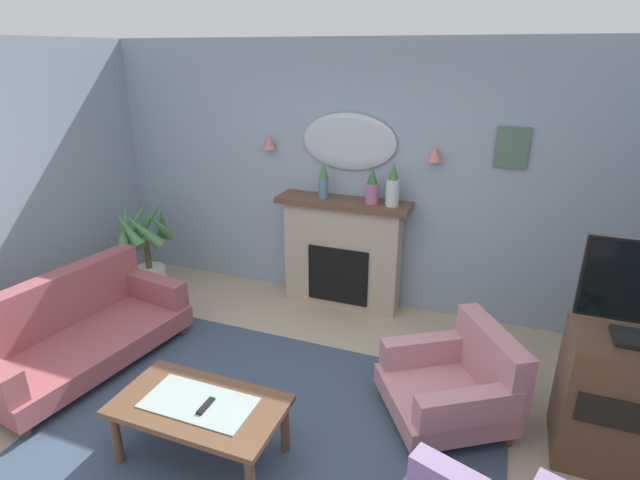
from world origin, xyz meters
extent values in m
cube|color=tan|center=(0.00, 0.00, -0.05)|extent=(6.62, 5.87, 0.10)
cube|color=#8C9EB2|center=(0.00, 2.48, 1.34)|extent=(6.62, 0.10, 2.67)
cube|color=#38475B|center=(0.00, 0.20, 0.01)|extent=(3.20, 2.40, 0.01)
cube|color=tan|center=(-0.14, 2.27, 0.55)|extent=(1.20, 0.28, 1.10)
cube|color=black|center=(-0.14, 2.17, 0.38)|extent=(0.64, 0.12, 0.60)
cube|color=brown|center=(-0.14, 2.25, 1.13)|extent=(1.36, 0.36, 0.06)
cylinder|color=#4C7093|center=(-0.34, 2.23, 1.26)|extent=(0.10, 0.10, 0.21)
cone|color=#38753D|center=(-0.34, 2.23, 1.45)|extent=(0.10, 0.10, 0.16)
cylinder|color=#9E6084|center=(0.16, 2.23, 1.26)|extent=(0.13, 0.13, 0.20)
cone|color=#2D6633|center=(0.16, 2.23, 1.44)|extent=(0.10, 0.10, 0.16)
cylinder|color=silver|center=(0.36, 2.23, 1.29)|extent=(0.13, 0.13, 0.26)
cone|color=#38753D|center=(0.36, 2.23, 1.50)|extent=(0.10, 0.10, 0.16)
ellipsoid|color=#B2BCC6|center=(-0.14, 2.40, 1.71)|extent=(0.96, 0.06, 0.56)
cone|color=#D17066|center=(-0.99, 2.35, 1.66)|extent=(0.14, 0.14, 0.14)
cone|color=#D17066|center=(0.71, 2.35, 1.66)|extent=(0.14, 0.14, 0.14)
cube|color=#4C6B56|center=(1.36, 2.41, 1.75)|extent=(0.28, 0.03, 0.36)
cube|color=brown|center=(-0.30, -0.12, 0.42)|extent=(1.10, 0.60, 0.04)
cube|color=#8C9E99|center=(-0.30, -0.12, 0.44)|extent=(0.72, 0.36, 0.01)
cylinder|color=brown|center=(-0.79, -0.36, 0.20)|extent=(0.06, 0.06, 0.40)
cylinder|color=brown|center=(-0.79, 0.12, 0.20)|extent=(0.06, 0.06, 0.40)
cylinder|color=brown|center=(0.19, 0.12, 0.20)|extent=(0.06, 0.06, 0.40)
cube|color=black|center=(-0.23, -0.14, 0.45)|extent=(0.04, 0.16, 0.02)
cube|color=#934C51|center=(-1.81, 0.40, 0.19)|extent=(1.07, 1.80, 0.18)
cube|color=#934C51|center=(-2.16, 0.45, 0.52)|extent=(0.42, 1.71, 0.48)
cube|color=#934C51|center=(-1.70, 1.17, 0.40)|extent=(0.77, 0.27, 0.24)
cylinder|color=brown|center=(-1.58, -0.41, 0.05)|extent=(0.07, 0.07, 0.10)
cylinder|color=brown|center=(-1.37, 1.12, 0.05)|extent=(0.07, 0.07, 0.10)
cylinder|color=brown|center=(-2.04, 1.21, 0.05)|extent=(0.07, 0.07, 0.10)
cube|color=#B77A84|center=(1.13, 0.83, 0.18)|extent=(1.11, 1.11, 0.16)
cube|color=#B77A84|center=(1.41, 1.01, 0.48)|extent=(0.57, 0.76, 0.45)
cube|color=#B77A84|center=(0.94, 1.12, 0.37)|extent=(0.68, 0.51, 0.22)
cube|color=#B77A84|center=(1.31, 0.54, 0.37)|extent=(0.68, 0.51, 0.22)
cylinder|color=brown|center=(0.66, 0.93, 0.05)|extent=(0.06, 0.06, 0.10)
cylinder|color=brown|center=(1.02, 0.36, 0.05)|extent=(0.06, 0.06, 0.10)
cylinder|color=brown|center=(1.23, 1.30, 0.05)|extent=(0.06, 0.06, 0.10)
cylinder|color=brown|center=(1.60, 0.73, 0.05)|extent=(0.06, 0.06, 0.10)
cube|color=brown|center=(2.26, 0.87, 0.45)|extent=(0.80, 0.56, 0.90)
cube|color=black|center=(2.26, 0.59, 0.54)|extent=(0.68, 0.02, 0.20)
cylinder|color=silver|center=(-2.21, 1.73, 0.15)|extent=(0.34, 0.34, 0.30)
cylinder|color=brown|center=(-2.21, 1.73, 0.46)|extent=(0.06, 0.06, 0.32)
cone|color=#4C8447|center=(-2.02, 1.75, 0.81)|extent=(0.18, 0.45, 0.43)
cone|color=#4C8447|center=(-2.07, 1.86, 0.81)|extent=(0.36, 0.38, 0.46)
cone|color=#4C8447|center=(-2.28, 1.91, 0.81)|extent=(0.42, 0.25, 0.46)
cone|color=#4C8447|center=(-2.38, 1.82, 0.81)|extent=(0.30, 0.42, 0.45)
cone|color=#4C8447|center=(-2.38, 1.63, 0.81)|extent=(0.33, 0.43, 0.43)
cone|color=#4C8447|center=(-2.26, 1.55, 0.81)|extent=(0.47, 0.23, 0.41)
cone|color=#4C8447|center=(-2.10, 1.58, 0.81)|extent=(0.41, 0.35, 0.45)
camera|label=1|loc=(1.34, -2.23, 2.55)|focal=27.66mm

